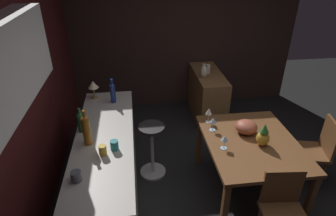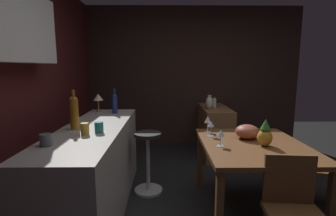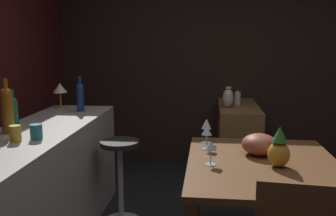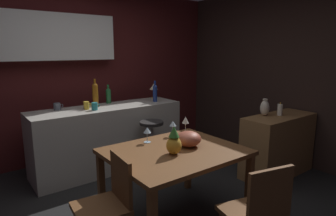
# 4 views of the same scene
# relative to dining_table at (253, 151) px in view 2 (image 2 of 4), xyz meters

# --- Properties ---
(wall_side_right) EXTENTS (0.10, 4.40, 2.60)m
(wall_side_right) POSITION_rel_dining_table_xyz_m (2.43, 0.55, 0.64)
(wall_side_right) COLOR #33231E
(wall_side_right) RESTS_ON ground_plane
(dining_table) EXTENTS (1.23, 1.00, 0.74)m
(dining_table) POSITION_rel_dining_table_xyz_m (0.00, 0.00, 0.00)
(dining_table) COLOR brown
(dining_table) RESTS_ON ground_plane
(kitchen_counter) EXTENTS (2.10, 0.60, 0.90)m
(kitchen_counter) POSITION_rel_dining_table_xyz_m (0.07, 1.60, -0.21)
(kitchen_counter) COLOR #B2ADA3
(kitchen_counter) RESTS_ON ground_plane
(sideboard_cabinet) EXTENTS (1.10, 0.44, 0.82)m
(sideboard_cabinet) POSITION_rel_dining_table_xyz_m (1.80, 0.03, -0.25)
(sideboard_cabinet) COLOR olive
(sideboard_cabinet) RESTS_ON ground_plane
(chair_near_window) EXTENTS (0.44, 0.44, 0.84)m
(chair_near_window) POSITION_rel_dining_table_xyz_m (-0.73, -0.06, -0.19)
(chair_near_window) COLOR brown
(chair_near_window) RESTS_ON ground_plane
(chair_by_doorway) EXTENTS (0.48, 0.48, 0.88)m
(chair_by_doorway) POSITION_rel_dining_table_xyz_m (0.08, -0.88, -0.18)
(chair_by_doorway) COLOR brown
(chair_by_doorway) RESTS_ON ground_plane
(bar_stool) EXTENTS (0.34, 0.34, 0.73)m
(bar_stool) POSITION_rel_dining_table_xyz_m (0.46, 1.08, -0.27)
(bar_stool) COLOR #262323
(bar_stool) RESTS_ON ground_plane
(wine_glass_left) EXTENTS (0.08, 0.08, 0.17)m
(wine_glass_left) POSITION_rel_dining_table_xyz_m (0.27, 0.38, 0.21)
(wine_glass_left) COLOR silver
(wine_glass_left) RESTS_ON dining_table
(wine_glass_right) EXTENTS (0.08, 0.08, 0.19)m
(wine_glass_right) POSITION_rel_dining_table_xyz_m (0.46, 0.38, 0.23)
(wine_glass_right) COLOR silver
(wine_glass_right) RESTS_ON dining_table
(wine_glass_center) EXTENTS (0.08, 0.08, 0.16)m
(wine_glass_center) POSITION_rel_dining_table_xyz_m (-0.08, 0.35, 0.20)
(wine_glass_center) COLOR silver
(wine_glass_center) RESTS_ON dining_table
(pineapple_centerpiece) EXTENTS (0.14, 0.14, 0.26)m
(pineapple_centerpiece) POSITION_rel_dining_table_xyz_m (-0.07, -0.08, 0.19)
(pineapple_centerpiece) COLOR gold
(pineapple_centerpiece) RESTS_ON dining_table
(fruit_bowl) EXTENTS (0.25, 0.25, 0.15)m
(fruit_bowl) POSITION_rel_dining_table_xyz_m (0.18, 0.01, 0.16)
(fruit_bowl) COLOR #9E4C38
(fruit_bowl) RESTS_ON dining_table
(wine_bottle_amber) EXTENTS (0.08, 0.08, 0.38)m
(wine_bottle_amber) POSITION_rel_dining_table_xyz_m (-0.04, 1.74, 0.42)
(wine_bottle_amber) COLOR #8C5114
(wine_bottle_amber) RESTS_ON kitchen_counter
(wine_bottle_green) EXTENTS (0.07, 0.07, 0.28)m
(wine_bottle_green) POSITION_rel_dining_table_xyz_m (0.20, 1.84, 0.37)
(wine_bottle_green) COLOR #1E592D
(wine_bottle_green) RESTS_ON kitchen_counter
(wine_bottle_cobalt) EXTENTS (0.07, 0.07, 0.32)m
(wine_bottle_cobalt) POSITION_rel_dining_table_xyz_m (0.82, 1.53, 0.39)
(wine_bottle_cobalt) COLOR navy
(wine_bottle_cobalt) RESTS_ON kitchen_counter
(cup_mustard) EXTENTS (0.11, 0.07, 0.10)m
(cup_mustard) POSITION_rel_dining_table_xyz_m (-0.23, 1.59, 0.30)
(cup_mustard) COLOR gold
(cup_mustard) RESTS_ON kitchen_counter
(cup_slate) EXTENTS (0.12, 0.09, 0.09)m
(cup_slate) POSITION_rel_dining_table_xyz_m (-0.55, 1.78, 0.29)
(cup_slate) COLOR #515660
(cup_slate) RESTS_ON kitchen_counter
(cup_teal) EXTENTS (0.11, 0.08, 0.10)m
(cup_teal) POSITION_rel_dining_table_xyz_m (-0.16, 1.48, 0.29)
(cup_teal) COLOR teal
(cup_teal) RESTS_ON kitchen_counter
(counter_lamp) EXTENTS (0.13, 0.13, 0.24)m
(counter_lamp) POSITION_rel_dining_table_xyz_m (0.97, 1.78, 0.42)
(counter_lamp) COLOR #A58447
(counter_lamp) RESTS_ON kitchen_counter
(pillar_candle_tall) EXTENTS (0.06, 0.06, 0.17)m
(pillar_candle_tall) POSITION_rel_dining_table_xyz_m (1.80, 0.04, 0.24)
(pillar_candle_tall) COLOR white
(pillar_candle_tall) RESTS_ON sideboard_cabinet
(vase_ceramic_ivory) EXTENTS (0.12, 0.12, 0.23)m
(vase_ceramic_ivory) POSITION_rel_dining_table_xyz_m (1.63, 0.16, 0.27)
(vase_ceramic_ivory) COLOR beige
(vase_ceramic_ivory) RESTS_ON sideboard_cabinet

